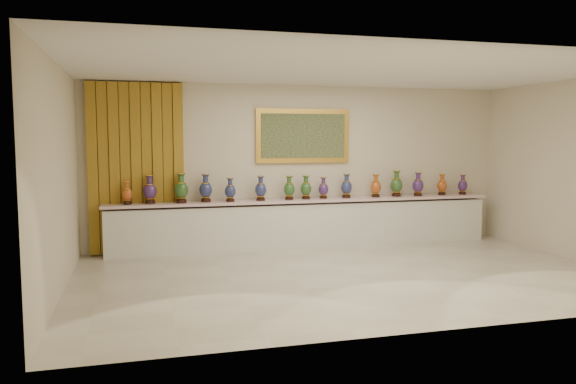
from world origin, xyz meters
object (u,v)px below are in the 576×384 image
(vase_0, at_px, (127,194))
(vase_1, at_px, (150,191))
(counter, at_px, (306,224))
(vase_2, at_px, (181,190))

(vase_0, height_order, vase_1, vase_1)
(vase_1, bearing_deg, counter, -0.07)
(counter, distance_m, vase_0, 3.26)
(counter, height_order, vase_1, vase_1)
(vase_0, bearing_deg, counter, 0.65)
(vase_1, bearing_deg, vase_0, -174.03)
(vase_2, bearing_deg, counter, 1.17)
(vase_0, relative_size, vase_1, 0.82)
(counter, xyz_separation_m, vase_0, (-3.19, -0.04, 0.64))
(counter, xyz_separation_m, vase_2, (-2.29, -0.05, 0.70))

